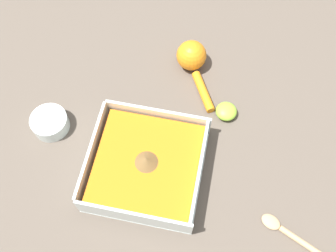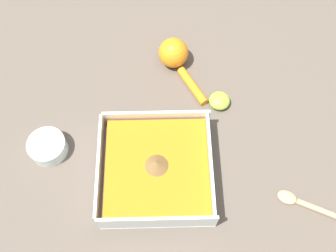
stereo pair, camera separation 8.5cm
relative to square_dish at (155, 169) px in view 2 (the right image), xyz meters
name	(u,v)px [view 2 (the right image)]	position (x,y,z in m)	size (l,w,h in m)	color
ground_plane	(157,171)	(0.00, -0.01, -0.03)	(4.00, 4.00, 0.00)	brown
square_dish	(155,169)	(0.00, 0.00, 0.00)	(0.23, 0.23, 0.07)	silver
spice_bowl	(48,147)	(0.23, -0.06, -0.01)	(0.08, 0.08, 0.04)	silver
lemon_squeezer	(175,56)	(-0.05, -0.28, 0.01)	(0.11, 0.17, 0.07)	orange
lemon_half	(219,101)	(-0.15, -0.17, -0.01)	(0.05, 0.05, 0.03)	#93CC38
wooden_spoon	(324,211)	(-0.34, 0.09, -0.02)	(0.21, 0.11, 0.01)	tan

